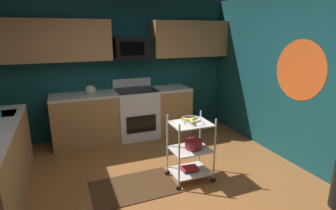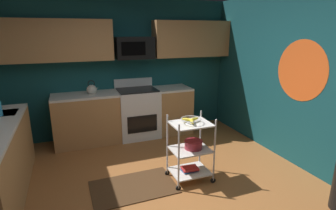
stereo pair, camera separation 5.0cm
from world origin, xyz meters
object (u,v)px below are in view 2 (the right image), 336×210
at_px(rolling_cart, 190,149).
at_px(fruit_bowl, 191,120).
at_px(microwave, 134,48).
at_px(book_stack, 190,169).
at_px(oven_range, 138,112).
at_px(kettle, 92,90).
at_px(mixing_bowl_large, 193,144).

height_order(rolling_cart, fruit_bowl, rolling_cart).
xyz_separation_m(microwave, book_stack, (0.26, -1.93, -1.55)).
height_order(oven_range, kettle, kettle).
distance_m(rolling_cart, book_stack, 0.30).
xyz_separation_m(microwave, kettle, (-0.83, -0.11, -0.70)).
relative_size(microwave, kettle, 2.65).
bearing_deg(microwave, kettle, -172.53).
xyz_separation_m(oven_range, rolling_cart, (0.26, -1.82, -0.02)).
distance_m(fruit_bowl, book_stack, 0.72).
xyz_separation_m(microwave, mixing_bowl_large, (0.30, -1.93, -1.18)).
xyz_separation_m(oven_range, microwave, (-0.00, 0.10, 1.22)).
bearing_deg(mixing_bowl_large, rolling_cart, -180.00).
distance_m(microwave, rolling_cart, 2.31).
height_order(rolling_cart, mixing_bowl_large, rolling_cart).
bearing_deg(rolling_cart, mixing_bowl_large, 0.00).
height_order(oven_range, fruit_bowl, oven_range).
xyz_separation_m(mixing_bowl_large, kettle, (-1.13, 1.82, 0.48)).
height_order(fruit_bowl, book_stack, fruit_bowl).
height_order(oven_range, book_stack, oven_range).
distance_m(oven_range, microwave, 1.23).
bearing_deg(rolling_cart, microwave, 97.62).
distance_m(mixing_bowl_large, book_stack, 0.37).
height_order(mixing_bowl_large, kettle, kettle).
distance_m(oven_range, fruit_bowl, 1.89).
bearing_deg(oven_range, fruit_bowl, -81.97).
distance_m(mixing_bowl_large, kettle, 2.20).
bearing_deg(kettle, microwave, 7.47).
xyz_separation_m(fruit_bowl, mixing_bowl_large, (0.05, 0.00, -0.36)).
bearing_deg(oven_range, rolling_cart, -81.97).
relative_size(microwave, mixing_bowl_large, 2.78).
distance_m(rolling_cart, kettle, 2.19).
distance_m(microwave, kettle, 1.09).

